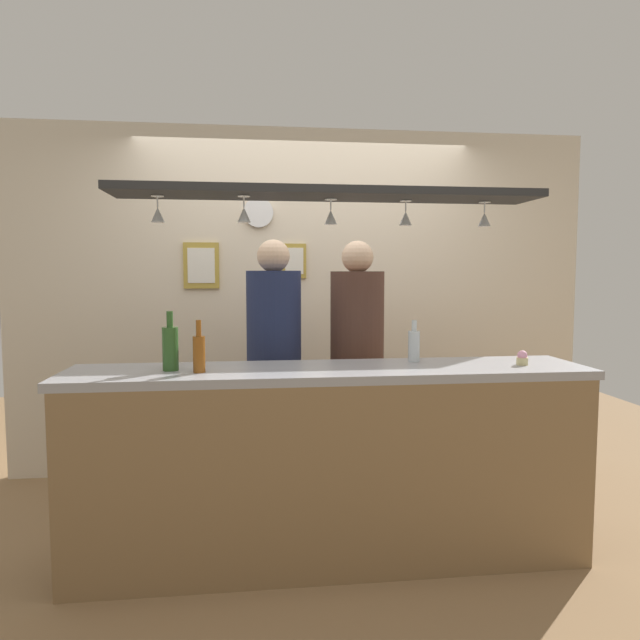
{
  "coord_description": "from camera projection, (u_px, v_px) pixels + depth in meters",
  "views": [
    {
      "loc": [
        -0.4,
        -3.23,
        1.52
      ],
      "look_at": [
        0.0,
        0.1,
        1.24
      ],
      "focal_mm": 31.75,
      "sensor_mm": 36.0,
      "label": 1
    }
  ],
  "objects": [
    {
      "name": "hanging_wineglass_center_right",
      "position": [
        484.0,
        219.0,
        3.09
      ],
      "size": [
        0.07,
        0.07,
        0.13
      ],
      "color": "silver",
      "rests_on": "overhead_glass_rack"
    },
    {
      "name": "person_right_brown_shirt",
      "position": [
        357.0,
        348.0,
        3.6
      ],
      "size": [
        0.34,
        0.34,
        1.72
      ],
      "color": "#2D334C",
      "rests_on": "ground_plane"
    },
    {
      "name": "bottle_beer_amber_tall",
      "position": [
        199.0,
        352.0,
        2.78
      ],
      "size": [
        0.06,
        0.06,
        0.26
      ],
      "color": "brown",
      "rests_on": "bar_counter"
    },
    {
      "name": "back_wall",
      "position": [
        304.0,
        301.0,
        4.35
      ],
      "size": [
        4.4,
        0.06,
        2.6
      ],
      "primitive_type": "cube",
      "color": "beige",
      "rests_on": "ground_plane"
    },
    {
      "name": "hanging_wineglass_center",
      "position": [
        406.0,
        218.0,
        3.03
      ],
      "size": [
        0.07,
        0.07,
        0.13
      ],
      "color": "silver",
      "rests_on": "overhead_glass_rack"
    },
    {
      "name": "bottle_soda_clear",
      "position": [
        414.0,
        345.0,
        3.13
      ],
      "size": [
        0.06,
        0.06,
        0.23
      ],
      "color": "silver",
      "rests_on": "bar_counter"
    },
    {
      "name": "hanging_wineglass_left",
      "position": [
        244.0,
        214.0,
        2.85
      ],
      "size": [
        0.07,
        0.07,
        0.13
      ],
      "color": "silver",
      "rests_on": "overhead_glass_rack"
    },
    {
      "name": "bottle_champagne_green",
      "position": [
        170.0,
        347.0,
        2.84
      ],
      "size": [
        0.08,
        0.08,
        0.3
      ],
      "color": "#2D5623",
      "rests_on": "bar_counter"
    },
    {
      "name": "bar_counter",
      "position": [
        335.0,
        439.0,
        2.81
      ],
      "size": [
        2.7,
        0.55,
        1.03
      ],
      "color": "#99999E",
      "rests_on": "ground_plane"
    },
    {
      "name": "cupcake",
      "position": [
        522.0,
        358.0,
        3.01
      ],
      "size": [
        0.06,
        0.06,
        0.08
      ],
      "color": "beige",
      "rests_on": "bar_counter"
    },
    {
      "name": "ground_plane",
      "position": [
        322.0,
        528.0,
        3.37
      ],
      "size": [
        8.0,
        8.0,
        0.0
      ],
      "primitive_type": "plane",
      "color": "olive"
    },
    {
      "name": "wall_clock",
      "position": [
        258.0,
        212.0,
        4.2
      ],
      "size": [
        0.22,
        0.03,
        0.22
      ],
      "primitive_type": "cylinder",
      "rotation": [
        1.57,
        0.0,
        0.0
      ],
      "color": "white",
      "rests_on": "back_wall"
    },
    {
      "name": "hanging_wineglass_far_left",
      "position": [
        158.0,
        214.0,
        2.84
      ],
      "size": [
        0.07,
        0.07,
        0.13
      ],
      "color": "silver",
      "rests_on": "overhead_glass_rack"
    },
    {
      "name": "person_middle_navy_shirt",
      "position": [
        274.0,
        349.0,
        3.53
      ],
      "size": [
        0.34,
        0.34,
        1.72
      ],
      "color": "#2D334C",
      "rests_on": "ground_plane"
    },
    {
      "name": "picture_frame_crest",
      "position": [
        294.0,
        261.0,
        4.27
      ],
      "size": [
        0.18,
        0.02,
        0.26
      ],
      "color": "#B29338",
      "rests_on": "back_wall"
    },
    {
      "name": "overhead_glass_rack",
      "position": [
        329.0,
        194.0,
        2.91
      ],
      "size": [
        2.2,
        0.36,
        0.04
      ],
      "primitive_type": "cube",
      "color": "black"
    },
    {
      "name": "picture_frame_caricature",
      "position": [
        201.0,
        266.0,
        4.19
      ],
      "size": [
        0.26,
        0.02,
        0.34
      ],
      "color": "#B29338",
      "rests_on": "back_wall"
    },
    {
      "name": "hanging_wineglass_center_left",
      "position": [
        331.0,
        216.0,
        2.97
      ],
      "size": [
        0.07,
        0.07,
        0.13
      ],
      "color": "silver",
      "rests_on": "overhead_glass_rack"
    }
  ]
}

